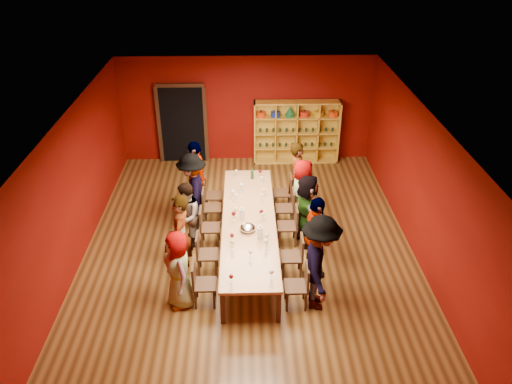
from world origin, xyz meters
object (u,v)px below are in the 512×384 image
chair_person_right_1 (296,254)px  chair_person_right_2 (291,224)px  person_left_2 (187,216)px  person_left_3 (193,191)px  chair_person_right_3 (288,206)px  person_right_0 (320,263)px  chair_person_left_1 (203,252)px  person_right_3 (302,194)px  person_right_2 (307,210)px  person_right_1 (315,238)px  person_left_0 (178,270)px  chair_person_right_4 (286,190)px  chair_person_left_2 (206,225)px  person_right_4 (298,177)px  chair_person_left_3 (209,205)px  shelving_unit (296,129)px  person_left_1 (181,236)px  chair_person_right_0 (301,283)px  chair_person_left_4 (210,193)px  wine_bottle (252,175)px  chair_person_left_0 (200,282)px  tasting_table (249,222)px  spittoon_bowl (248,228)px  person_left_4 (196,178)px

chair_person_right_1 → chair_person_right_2: bearing=90.0°
person_left_2 → person_left_3: bearing=178.7°
chair_person_right_3 → person_right_0: bearing=-83.3°
chair_person_left_1 → person_right_3: 2.73m
person_right_2 → person_right_1: bearing=163.9°
person_left_0 → chair_person_right_3: person_left_0 is taller
chair_person_right_1 → chair_person_right_4: size_ratio=1.00×
chair_person_left_2 → person_right_4: 2.58m
person_left_2 → chair_person_left_3: bearing=157.0°
person_right_0 → chair_person_left_2: bearing=52.4°
shelving_unit → chair_person_right_1: size_ratio=2.70×
person_left_1 → person_right_0: bearing=70.3°
chair_person_left_3 → person_right_0: 3.52m
shelving_unit → chair_person_right_2: (-0.49, -4.09, -0.49)m
person_right_3 → chair_person_right_4: size_ratio=1.83×
chair_person_left_3 → person_right_4: bearing=17.1°
shelving_unit → chair_person_right_0: bearing=-94.6°
chair_person_left_4 → chair_person_right_2: (1.82, -1.35, 0.00)m
wine_bottle → person_left_3: bearing=-149.8°
shelving_unit → chair_person_left_4: bearing=-130.1°
chair_person_left_1 → wine_bottle: wine_bottle is taller
shelving_unit → chair_person_left_1: size_ratio=2.70×
person_left_3 → chair_person_left_0: bearing=6.4°
chair_person_right_0 → chair_person_right_2: 1.96m
person_left_1 → person_left_3: same height
chair_person_left_1 → chair_person_right_0: 2.08m
tasting_table → chair_person_right_3: chair_person_right_3 is taller
chair_person_right_0 → wine_bottle: (-0.80, 3.55, 0.36)m
person_left_0 → person_right_1: size_ratio=0.89×
person_right_0 → person_right_1: size_ratio=1.08×
person_left_3 → spittoon_bowl: (1.22, -1.43, -0.06)m
person_left_3 → wine_bottle: size_ratio=6.23×
chair_person_left_1 → person_right_0: size_ratio=0.47×
chair_person_right_0 → person_right_3: bearing=83.7°
person_right_2 → spittoon_bowl: person_right_2 is taller
shelving_unit → chair_person_left_4: size_ratio=2.70×
person_left_0 → chair_person_left_4: (0.37, 3.22, -0.28)m
chair_person_left_1 → chair_person_right_2: (1.82, 0.97, 0.00)m
chair_person_right_0 → person_right_3: 2.73m
tasting_table → chair_person_left_2: 0.96m
chair_person_left_3 → chair_person_left_4: bearing=90.0°
chair_person_left_0 → wine_bottle: 3.62m
chair_person_left_3 → spittoon_bowl: size_ratio=2.82×
person_left_4 → chair_person_right_4: bearing=86.9°
chair_person_right_3 → chair_person_right_4: 0.71m
person_right_0 → person_left_4: bearing=41.0°
chair_person_left_0 → person_right_1: (2.18, 0.78, 0.38)m
person_left_0 → person_left_2: 1.85m
chair_person_left_1 → chair_person_right_1: same height
wine_bottle → chair_person_left_3: bearing=-142.2°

